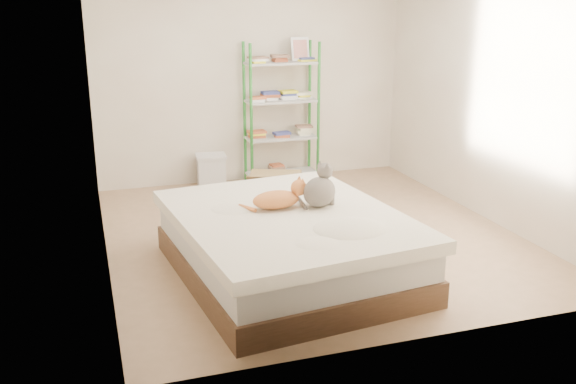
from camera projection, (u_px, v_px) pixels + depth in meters
name	position (u px, v px, depth m)	size (l,w,h in m)	color
room	(311.00, 100.00, 5.84)	(3.81, 4.21, 2.61)	tan
bed	(288.00, 244.00, 5.22)	(1.92, 2.29, 0.54)	brown
orange_cat	(276.00, 197.00, 5.23)	(0.47, 0.25, 0.19)	orange
grey_cat	(319.00, 185.00, 5.26)	(0.27, 0.32, 0.36)	#686158
shelf_unit	(282.00, 110.00, 7.76)	(0.88, 0.36, 1.74)	#2D8A33
cardboard_box	(275.00, 191.00, 6.90)	(0.67, 0.69, 0.44)	tan
white_bin	(211.00, 171.00, 7.67)	(0.38, 0.34, 0.41)	silver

